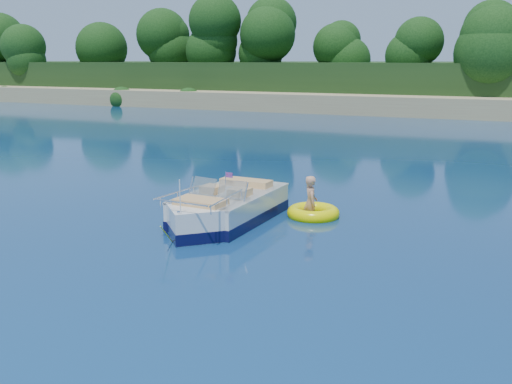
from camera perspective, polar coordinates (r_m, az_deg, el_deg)
ground at (r=11.63m, az=-1.34°, el=-8.26°), size 160.00×160.00×0.00m
shoreline at (r=73.79m, az=20.46°, el=9.73°), size 170.00×59.00×6.00m
treeline at (r=51.04m, az=19.20°, el=13.84°), size 150.00×7.12×8.19m
motorboat at (r=15.09m, az=-3.24°, el=-1.88°), size 2.06×5.32×1.77m
tow_tube at (r=15.85m, az=5.74°, el=-2.10°), size 1.76×1.76×0.39m
boy at (r=15.81m, az=5.42°, el=-2.50°), size 0.77×0.92×1.67m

